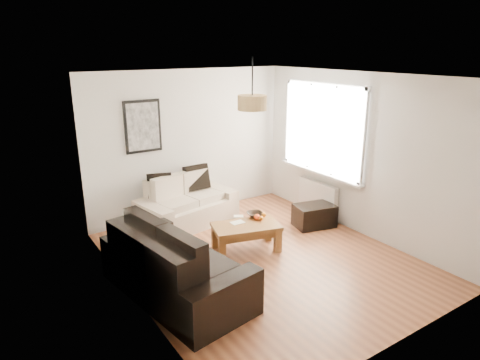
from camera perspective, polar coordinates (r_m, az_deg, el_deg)
floor at (r=6.31m, az=3.06°, el=-10.51°), size 4.50×4.50×0.00m
ceiling at (r=5.59m, az=3.50°, el=13.76°), size 3.80×4.50×0.00m
wall_back at (r=7.68m, az=-6.85°, el=4.86°), size 3.80×0.04×2.60m
wall_front at (r=4.34m, az=21.41°, el=-6.26°), size 3.80×0.04×2.60m
wall_left at (r=4.97m, az=-14.60°, el=-2.60°), size 0.04×4.50×2.60m
wall_right at (r=7.08m, az=15.71°, el=3.26°), size 0.04×4.50×2.60m
window_bay at (r=7.53m, az=11.11°, el=6.74°), size 0.14×1.90×1.60m
radiator at (r=7.81m, az=10.38°, el=-2.11°), size 0.10×0.90×0.52m
poster at (r=7.24m, az=-12.90°, el=7.01°), size 0.62×0.04×0.87m
pendant_shade at (r=5.86m, az=1.65°, el=10.32°), size 0.40×0.40×0.20m
loveseat_cream at (r=7.39m, az=-7.10°, el=-2.87°), size 1.78×1.19×0.81m
sofa_leather at (r=5.36m, az=-8.59°, el=-10.75°), size 1.30×2.18×0.89m
coffee_table at (r=6.49m, az=0.83°, el=-7.67°), size 1.10×0.80×0.41m
ottoman at (r=7.42m, az=9.93°, el=-4.71°), size 0.75×0.57×0.38m
cushion_left at (r=7.30m, az=-10.74°, el=-0.69°), size 0.43×0.25×0.41m
cushion_right at (r=7.58m, az=-5.83°, el=0.36°), size 0.45×0.16×0.45m
fruit_bowl at (r=6.71m, az=2.00°, el=-4.60°), size 0.31×0.31×0.06m
orange_a at (r=6.55m, az=2.86°, el=-5.10°), size 0.07×0.07×0.07m
orange_b at (r=6.67m, az=3.21°, el=-4.69°), size 0.08×0.08×0.07m
orange_c at (r=6.58m, az=2.29°, el=-4.98°), size 0.12×0.12×0.10m
papers at (r=6.48m, az=-0.33°, el=-5.70°), size 0.20×0.14×0.01m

